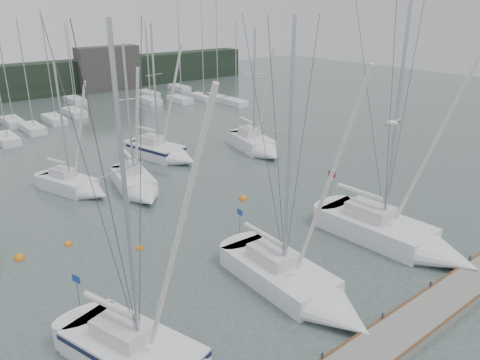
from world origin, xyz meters
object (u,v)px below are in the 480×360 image
Objects in this scene: sailboat_mid_d at (166,153)px; buoy_a at (140,249)px; buoy_c at (19,259)px; sailboat_near_center at (306,291)px; sailboat_mid_b at (79,187)px; sailboat_mid_e at (259,147)px; sailboat_mid_c at (138,187)px; sailboat_near_right at (406,240)px; buoy_d at (68,244)px; buoy_b at (243,199)px.

buoy_a is (-9.81, -13.52, -0.62)m from sailboat_mid_d.
sailboat_mid_d is at bearing 33.16° from buoy_c.
buoy_a is at bearing 114.00° from sailboat_near_center.
sailboat_mid_e is (17.38, -0.90, 0.10)m from sailboat_mid_b.
buoy_c is (-9.82, -4.41, -0.58)m from sailboat_mid_c.
buoy_a is at bearing -105.76° from sailboat_mid_c.
sailboat_near_center is 0.85× the size of sailboat_near_right.
sailboat_mid_d is at bearing 54.04° from buoy_a.
sailboat_mid_b is 0.85× the size of sailboat_mid_e.
buoy_d reaches higher than buoy_a.
sailboat_mid_c is 8.01m from buoy_b.
sailboat_mid_c is (-0.00, 17.40, 0.06)m from sailboat_near_center.
sailboat_near_right is at bearing -39.03° from buoy_a.
buoy_d is (-12.58, 1.24, 0.00)m from buoy_b.
sailboat_mid_c is 18.86× the size of buoy_b.
sailboat_near_right is 19.46m from sailboat_mid_c.
sailboat_mid_b is 8.30m from buoy_d.
sailboat_mid_c is 27.13× the size of buoy_a.
sailboat_mid_c is at bearing -148.46° from sailboat_mid_d.
sailboat_near_right is 38.92× the size of buoy_a.
sailboat_near_center is 22.99× the size of buoy_c.
buoy_b reaches higher than buoy_d.
sailboat_near_right is 20.17m from buoy_d.
sailboat_mid_d is 26.55× the size of buoy_d.
sailboat_mid_d is at bearing 167.65° from sailboat_mid_e.
buoy_b is at bearing -62.97° from sailboat_mid_b.
sailboat_mid_b is at bearing 101.63° from sailboat_near_center.
sailboat_mid_c is 0.91× the size of sailboat_mid_d.
sailboat_mid_b reaches higher than buoy_b.
buoy_b is 15.42m from buoy_c.
sailboat_mid_e reaches higher than buoy_a.
sailboat_mid_c is at bearing 133.91° from buoy_b.
sailboat_mid_e reaches higher than sailboat_mid_b.
sailboat_mid_e is at bearing 43.08° from buoy_b.
sailboat_near_center is 8.30m from sailboat_near_right.
sailboat_mid_c is (3.48, -2.96, 0.06)m from sailboat_mid_b.
sailboat_near_right reaches higher than buoy_d.
buoy_c is at bearing -151.85° from sailboat_mid_e.
sailboat_mid_d is (5.87, 23.25, 0.11)m from sailboat_near_center.
sailboat_mid_c reaches higher than buoy_d.
buoy_b is (5.54, 11.64, -0.51)m from sailboat_near_center.
sailboat_mid_b is (-3.48, 20.36, -0.00)m from sailboat_near_center.
sailboat_mid_b is 16.90× the size of buoy_b.
sailboat_near_right reaches higher than sailboat_mid_b.
buoy_a is 0.89× the size of buoy_d.
buoy_d is at bearing 174.37° from buoy_b.
sailboat_mid_d is 11.63m from buoy_b.
sailboat_near_right reaches higher than buoy_b.
sailboat_mid_e is at bearing -21.91° from sailboat_mid_b.
buoy_c is at bearing -160.17° from sailboat_mid_d.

